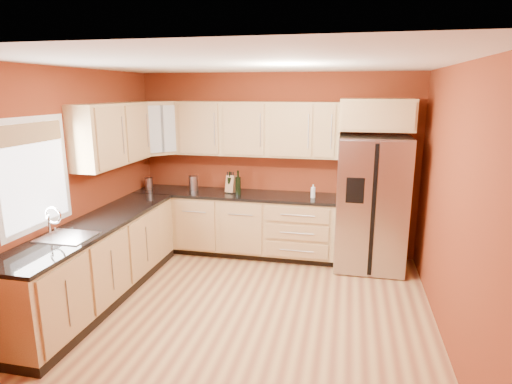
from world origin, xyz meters
TOP-DOWN VIEW (x-y plane):
  - floor at (0.00, 0.00)m, footprint 4.00×4.00m
  - ceiling at (0.00, 0.00)m, footprint 4.00×4.00m
  - wall_back at (0.00, 2.00)m, footprint 4.00×0.04m
  - wall_front at (0.00, -2.00)m, footprint 4.00×0.04m
  - wall_left at (-2.00, 0.00)m, footprint 0.04×4.00m
  - wall_right at (2.00, 0.00)m, footprint 0.04×4.00m
  - base_cabinets_back at (-0.55, 1.70)m, footprint 2.90×0.60m
  - base_cabinets_left at (-1.70, 0.00)m, footprint 0.60×2.80m
  - countertop_back at (-0.55, 1.69)m, footprint 2.90×0.62m
  - countertop_left at (-1.69, 0.00)m, footprint 0.62×2.80m
  - upper_cabinets_back at (-0.25, 1.83)m, footprint 2.30×0.33m
  - upper_cabinets_left at (-1.83, 0.72)m, footprint 0.33×1.35m
  - corner_upper_cabinet at (-1.67, 1.67)m, footprint 0.67×0.67m
  - over_fridge_cabinet at (1.35, 1.70)m, footprint 0.92×0.60m
  - refrigerator at (1.35, 1.62)m, footprint 0.90×0.75m
  - window at (-1.98, -0.50)m, footprint 0.03×0.90m
  - sink_faucet at (-1.69, -0.50)m, footprint 0.50×0.42m
  - canister_left at (-1.85, 1.65)m, footprint 0.12×0.12m
  - canister_right at (-1.18, 1.73)m, footprint 0.16×0.16m
  - wine_bottle_a at (-0.47, 1.62)m, footprint 0.08×0.08m
  - wine_bottle_b at (-0.62, 1.70)m, footprint 0.07×0.07m
  - knife_block at (-0.60, 1.72)m, footprint 0.15×0.14m
  - soap_dispenser at (0.57, 1.65)m, footprint 0.08×0.08m

SIDE VIEW (x-z plane):
  - floor at x=0.00m, z-range 0.00..0.00m
  - base_cabinets_back at x=-0.55m, z-range 0.00..0.88m
  - base_cabinets_left at x=-1.70m, z-range 0.00..0.88m
  - refrigerator at x=1.35m, z-range 0.00..1.78m
  - countertop_back at x=-0.55m, z-range 0.88..0.92m
  - countertop_left at x=-1.69m, z-range 0.88..0.92m
  - canister_left at x=-1.85m, z-range 0.92..1.09m
  - soap_dispenser at x=0.57m, z-range 0.92..1.10m
  - canister_right at x=-1.18m, z-range 0.92..1.14m
  - knife_block at x=-0.60m, z-range 0.92..1.17m
  - sink_faucet at x=-1.69m, z-range 0.92..1.22m
  - wine_bottle_b at x=-0.62m, z-range 0.92..1.23m
  - wine_bottle_a at x=-0.47m, z-range 0.92..1.26m
  - wall_back at x=0.00m, z-range 0.00..2.60m
  - wall_front at x=0.00m, z-range 0.00..2.60m
  - wall_left at x=-2.00m, z-range 0.00..2.60m
  - wall_right at x=2.00m, z-range 0.00..2.60m
  - window at x=-1.98m, z-range 1.05..2.05m
  - upper_cabinets_back at x=-0.25m, z-range 1.45..2.20m
  - upper_cabinets_left at x=-1.83m, z-range 1.45..2.20m
  - corner_upper_cabinet at x=-1.67m, z-range 1.45..2.20m
  - over_fridge_cabinet at x=1.35m, z-range 1.85..2.25m
  - ceiling at x=0.00m, z-range 2.60..2.60m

